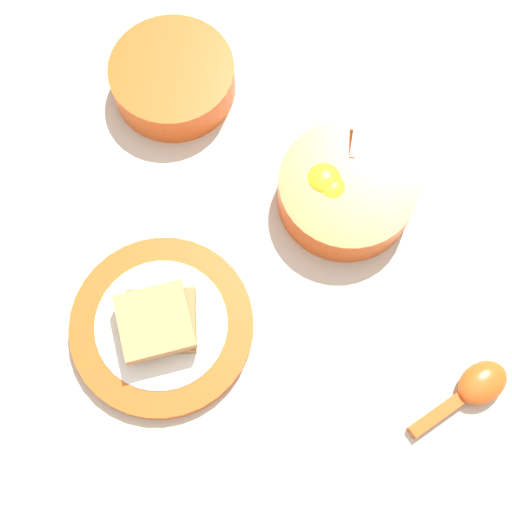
{
  "coord_description": "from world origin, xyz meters",
  "views": [
    {
      "loc": [
        0.05,
        0.27,
        0.83
      ],
      "look_at": [
        0.08,
        -0.0,
        0.02
      ],
      "focal_mm": 50.0,
      "sensor_mm": 36.0,
      "label": 1
    }
  ],
  "objects": [
    {
      "name": "ground_plane",
      "position": [
        0.0,
        0.0,
        0.0
      ],
      "size": [
        3.0,
        3.0,
        0.0
      ],
      "primitive_type": "plane",
      "color": "beige"
    },
    {
      "name": "egg_bowl",
      "position": [
        -0.02,
        -0.1,
        0.03
      ],
      "size": [
        0.17,
        0.17,
        0.08
      ],
      "color": "#DB5119",
      "rests_on": "ground_plane"
    },
    {
      "name": "toast_plate",
      "position": [
        0.18,
        0.09,
        0.01
      ],
      "size": [
        0.22,
        0.22,
        0.02
      ],
      "color": "#DB5119",
      "rests_on": "ground_plane"
    },
    {
      "name": "toast_sandwich",
      "position": [
        0.18,
        0.09,
        0.04
      ],
      "size": [
        0.1,
        0.1,
        0.03
      ],
      "color": "#9E7042",
      "rests_on": "toast_plate"
    },
    {
      "name": "soup_spoon",
      "position": [
        -0.18,
        0.12,
        0.01
      ],
      "size": [
        0.12,
        0.11,
        0.03
      ],
      "color": "#DB5119",
      "rests_on": "ground_plane"
    },
    {
      "name": "congee_bowl",
      "position": [
        0.22,
        -0.23,
        0.03
      ],
      "size": [
        0.16,
        0.16,
        0.05
      ],
      "color": "#DB5119",
      "rests_on": "ground_plane"
    }
  ]
}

